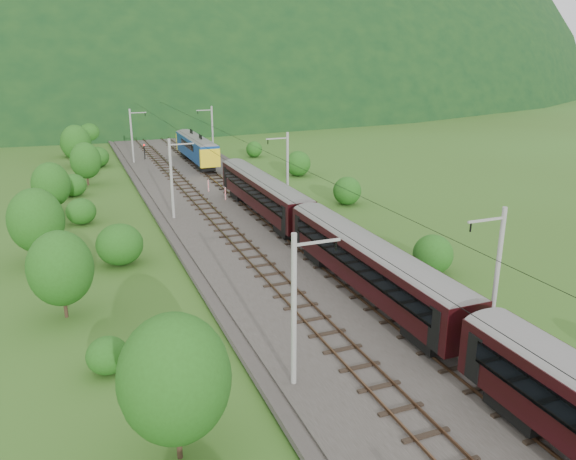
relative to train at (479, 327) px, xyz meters
name	(u,v)px	position (x,y,z in m)	size (l,w,h in m)	color
ground	(398,364)	(-2.40, 3.21, -3.33)	(600.00, 600.00, 0.00)	#335119
railbed	(321,292)	(-2.40, 13.21, -3.18)	(14.00, 220.00, 0.30)	#38332D
track_left	(290,295)	(-4.80, 13.21, -2.96)	(2.40, 220.00, 0.27)	#523723
track_right	(351,284)	(0.00, 13.21, -2.96)	(2.40, 220.00, 0.27)	#523723
catenary_left	(172,177)	(-8.52, 35.21, 1.17)	(2.54, 192.28, 8.00)	gray
catenary_right	(287,168)	(3.72, 35.21, 1.17)	(2.54, 192.28, 8.00)	gray
overhead_wires	(323,197)	(-2.40, 13.21, 3.77)	(4.83, 198.00, 0.03)	black
mountain_main	(94,89)	(-2.40, 263.21, -3.33)	(504.00, 360.00, 244.00)	black
train	(479,327)	(0.00, 0.00, 0.00)	(2.78, 134.32, 4.83)	black
hazard_post_near	(208,186)	(-2.59, 44.90, -2.31)	(0.15, 0.15, 1.43)	red
hazard_post_far	(225,194)	(-1.75, 40.34, -2.32)	(0.15, 0.15, 1.41)	red
signal	(144,150)	(-6.65, 69.28, -1.64)	(0.26, 0.26, 2.37)	black
vegetation_left	(103,253)	(-16.40, 19.63, -0.51)	(12.75, 142.40, 6.61)	#205316
vegetation_right	(388,216)	(9.87, 24.46, -1.97)	(7.43, 107.48, 3.09)	#205316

